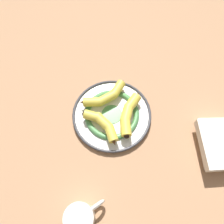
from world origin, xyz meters
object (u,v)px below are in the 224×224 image
Objects in this scene: banana_b at (103,125)px; banana_c at (105,97)px; banana_a at (129,113)px; coffee_mug at (81,217)px; decorative_bowl at (112,114)px; book_stack at (221,144)px.

banana_c is at bearing -48.31° from banana_b.
coffee_mug is at bearing -9.22° from banana_a.
banana_a reaches higher than decorative_bowl.
banana_a reaches higher than banana_b.
decorative_bowl is 1.52× the size of banana_c.
coffee_mug reaches higher than banana_c.
coffee_mug is (0.53, 0.01, 0.00)m from book_stack.
banana_c is 0.45m from book_stack.
banana_c is 0.86× the size of book_stack.
book_stack is at bearing -145.31° from banana_b.
decorative_bowl is at bearing -95.18° from banana_c.
decorative_bowl is 1.31× the size of book_stack.
banana_c is at bearing 46.34° from coffee_mug.
decorative_bowl is 0.37m from coffee_mug.
banana_a is 0.34m from book_stack.
banana_a is 1.18× the size of coffee_mug.
coffee_mug is at bearing -70.86° from book_stack.
banana_a is at bearing -68.45° from banana_c.
book_stack is (-0.29, 0.27, 0.02)m from decorative_bowl.
banana_b and banana_c have the same top height.
decorative_bowl is 0.07m from banana_c.
book_stack reaches higher than banana_c.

